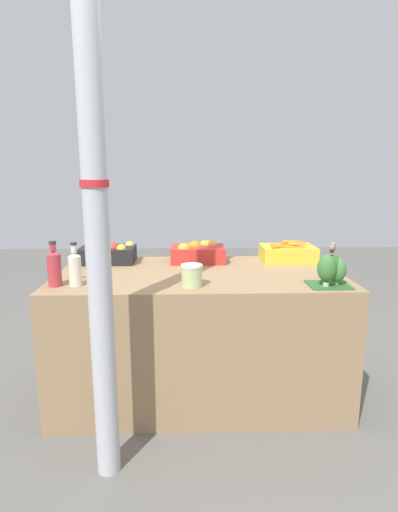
{
  "coord_description": "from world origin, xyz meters",
  "views": [
    {
      "loc": [
        -0.08,
        -2.39,
        1.39
      ],
      "look_at": [
        0.0,
        0.0,
        0.89
      ],
      "focal_mm": 28.0,
      "sensor_mm": 36.0,
      "label": 1
    }
  ],
  "objects": [
    {
      "name": "carrot_crate",
      "position": [
        0.63,
        0.29,
        0.85
      ],
      "size": [
        0.36,
        0.25,
        0.14
      ],
      "color": "gold",
      "rests_on": "market_table"
    },
    {
      "name": "pickle_jar",
      "position": [
        -0.05,
        -0.32,
        0.85
      ],
      "size": [
        0.12,
        0.12,
        0.12
      ],
      "color": "#B2C684",
      "rests_on": "market_table"
    },
    {
      "name": "juice_bottle_cloudy",
      "position": [
        -0.68,
        -0.29,
        0.89
      ],
      "size": [
        0.07,
        0.07,
        0.24
      ],
      "color": "beige",
      "rests_on": "market_table"
    },
    {
      "name": "orange_crate",
      "position": [
        -0.0,
        0.29,
        0.86
      ],
      "size": [
        0.36,
        0.25,
        0.15
      ],
      "color": "red",
      "rests_on": "market_table"
    },
    {
      "name": "ground_plane",
      "position": [
        0.0,
        0.0,
        0.0
      ],
      "size": [
        10.0,
        10.0,
        0.0
      ],
      "primitive_type": "plane",
      "color": "#605E59"
    },
    {
      "name": "sparrow_bird",
      "position": [
        0.71,
        -0.31,
        1.0
      ],
      "size": [
        0.07,
        0.13,
        0.05
      ],
      "rotation": [
        0.0,
        0.0,
        1.1
      ],
      "color": "#4C3D2D",
      "rests_on": "broccoli_pile"
    },
    {
      "name": "market_table",
      "position": [
        0.0,
        0.0,
        0.4
      ],
      "size": [
        1.73,
        0.93,
        0.79
      ],
      "primitive_type": "cube",
      "color": "#937551",
      "rests_on": "ground_plane"
    },
    {
      "name": "apple_crate",
      "position": [
        -0.61,
        0.29,
        0.86
      ],
      "size": [
        0.36,
        0.25,
        0.14
      ],
      "color": "black",
      "rests_on": "market_table"
    },
    {
      "name": "support_pole",
      "position": [
        -0.45,
        -0.72,
        1.33
      ],
      "size": [
        0.12,
        0.12,
        2.67
      ],
      "color": "#B7BABF",
      "rests_on": "ground_plane"
    },
    {
      "name": "juice_bottle_ruby",
      "position": [
        -0.79,
        -0.29,
        0.9
      ],
      "size": [
        0.07,
        0.07,
        0.25
      ],
      "color": "#B2333D",
      "rests_on": "market_table"
    },
    {
      "name": "broccoli_pile",
      "position": [
        0.7,
        -0.34,
        0.88
      ],
      "size": [
        0.22,
        0.18,
        0.18
      ],
      "color": "#2D602D",
      "rests_on": "market_table"
    }
  ]
}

